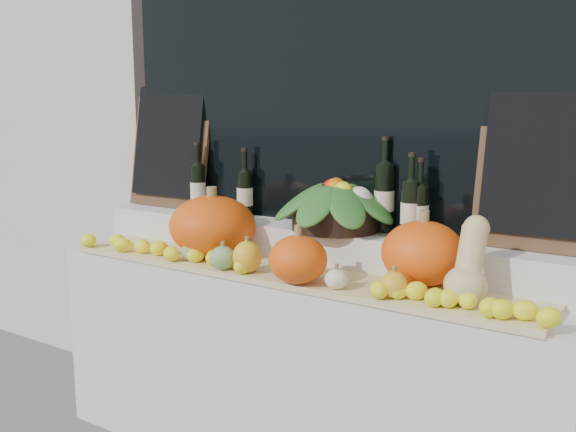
{
  "coord_description": "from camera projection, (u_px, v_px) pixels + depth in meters",
  "views": [
    {
      "loc": [
        1.4,
        -0.68,
        1.57
      ],
      "look_at": [
        0.0,
        1.45,
        1.12
      ],
      "focal_mm": 40.0,
      "sensor_mm": 36.0,
      "label": 1
    }
  ],
  "objects": [
    {
      "name": "display_sill",
      "position": [
        298.0,
        368.0,
        2.77
      ],
      "size": [
        2.3,
        0.55,
        0.88
      ],
      "primitive_type": "cube",
      "color": "silver",
      "rests_on": "ground"
    },
    {
      "name": "rear_tier",
      "position": [
        316.0,
        244.0,
        2.81
      ],
      "size": [
        2.3,
        0.25,
        0.16
      ],
      "primitive_type": "cube",
      "color": "silver",
      "rests_on": "display_sill"
    },
    {
      "name": "straw_bedding",
      "position": [
        281.0,
        273.0,
        2.59
      ],
      "size": [
        2.1,
        0.32,
        0.02
      ],
      "primitive_type": "cube",
      "color": "tan",
      "rests_on": "display_sill"
    },
    {
      "name": "pumpkin_left",
      "position": [
        212.0,
        226.0,
        2.82
      ],
      "size": [
        0.48,
        0.48,
        0.27
      ],
      "primitive_type": "ellipsoid",
      "rotation": [
        0.0,
        0.0,
        -0.31
      ],
      "color": "#FD590D",
      "rests_on": "straw_bedding"
    },
    {
      "name": "pumpkin_right",
      "position": [
        423.0,
        253.0,
        2.36
      ],
      "size": [
        0.35,
        0.35,
        0.24
      ],
      "primitive_type": "ellipsoid",
      "rotation": [
        0.0,
        0.0,
        -0.15
      ],
      "color": "#FD590D",
      "rests_on": "straw_bedding"
    },
    {
      "name": "pumpkin_center",
      "position": [
        298.0,
        260.0,
        2.39
      ],
      "size": [
        0.29,
        0.29,
        0.18
      ],
      "primitive_type": "ellipsoid",
      "rotation": [
        0.0,
        0.0,
        -0.4
      ],
      "color": "#FD590D",
      "rests_on": "straw_bedding"
    },
    {
      "name": "butternut_squash",
      "position": [
        469.0,
        267.0,
        2.16
      ],
      "size": [
        0.14,
        0.21,
        0.29
      ],
      "color": "#D8BA7F",
      "rests_on": "straw_bedding"
    },
    {
      "name": "decorative_gourds",
      "position": [
        274.0,
        265.0,
        2.47
      ],
      "size": [
        1.04,
        0.15,
        0.15
      ],
      "color": "#2B651E",
      "rests_on": "straw_bedding"
    },
    {
      "name": "lemon_heap",
      "position": [
        265.0,
        268.0,
        2.49
      ],
      "size": [
        2.2,
        0.16,
        0.06
      ],
      "primitive_type": null,
      "color": "#FFF71A",
      "rests_on": "straw_bedding"
    },
    {
      "name": "produce_bowl",
      "position": [
        336.0,
        204.0,
        2.71
      ],
      "size": [
        0.56,
        0.56,
        0.23
      ],
      "color": "black",
      "rests_on": "rear_tier"
    },
    {
      "name": "wine_bottle_far_left",
      "position": [
        198.0,
        188.0,
        3.15
      ],
      "size": [
        0.08,
        0.08,
        0.34
      ],
      "color": "black",
      "rests_on": "rear_tier"
    },
    {
      "name": "wine_bottle_near_left",
      "position": [
        245.0,
        193.0,
        3.03
      ],
      "size": [
        0.08,
        0.08,
        0.32
      ],
      "color": "black",
      "rests_on": "rear_tier"
    },
    {
      "name": "wine_bottle_tall",
      "position": [
        384.0,
        197.0,
        2.66
      ],
      "size": [
        0.08,
        0.08,
        0.4
      ],
      "color": "black",
      "rests_on": "rear_tier"
    },
    {
      "name": "wine_bottle_near_right",
      "position": [
        410.0,
        209.0,
        2.52
      ],
      "size": [
        0.08,
        0.08,
        0.34
      ],
      "color": "black",
      "rests_on": "rear_tier"
    },
    {
      "name": "wine_bottle_far_right",
      "position": [
        419.0,
        212.0,
        2.52
      ],
      "size": [
        0.08,
        0.08,
        0.32
      ],
      "color": "black",
      "rests_on": "rear_tier"
    },
    {
      "name": "chalkboard_left",
      "position": [
        169.0,
        144.0,
        3.29
      ],
      "size": [
        0.5,
        0.13,
        0.61
      ],
      "rotation": [
        -0.17,
        0.0,
        0.0
      ],
      "color": "#4C331E",
      "rests_on": "rear_tier"
    },
    {
      "name": "chalkboard_right",
      "position": [
        547.0,
        163.0,
        2.29
      ],
      "size": [
        0.5,
        0.13,
        0.61
      ],
      "rotation": [
        -0.17,
        0.0,
        0.0
      ],
      "color": "#4C331E",
      "rests_on": "rear_tier"
    }
  ]
}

